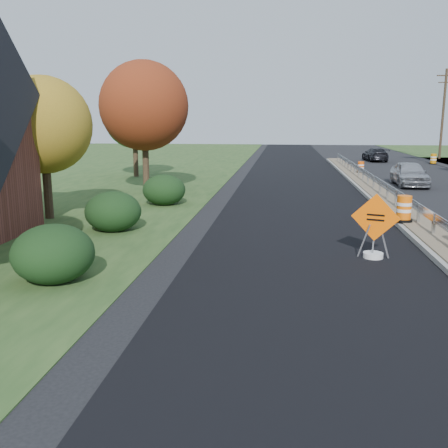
# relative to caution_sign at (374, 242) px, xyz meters

# --- Properties ---
(ground) EXTENTS (140.00, 140.00, 0.00)m
(ground) POSITION_rel_caution_sign_xyz_m (2.47, 2.70, -0.50)
(ground) COLOR black
(ground) RESTS_ON ground
(milled_overlay) EXTENTS (7.20, 120.00, 0.01)m
(milled_overlay) POSITION_rel_caution_sign_xyz_m (-1.93, 12.70, -0.49)
(milled_overlay) COLOR black
(milled_overlay) RESTS_ON ground
(median) EXTENTS (1.60, 55.00, 0.23)m
(median) POSITION_rel_caution_sign_xyz_m (2.47, 10.70, -0.39)
(median) COLOR gray
(median) RESTS_ON ground
(guardrail) EXTENTS (0.10, 46.15, 0.72)m
(guardrail) POSITION_rel_caution_sign_xyz_m (2.47, 11.70, 0.23)
(guardrail) COLOR silver
(guardrail) RESTS_ON median
(utility_pole_north) EXTENTS (1.90, 0.26, 9.40)m
(utility_pole_north) POSITION_rel_caution_sign_xyz_m (13.97, 41.70, 4.43)
(utility_pole_north) COLOR #473523
(utility_pole_north) RESTS_ON ground
(hedge_south) EXTENTS (2.09, 2.09, 1.52)m
(hedge_south) POSITION_rel_caution_sign_xyz_m (-8.53, -3.30, 0.26)
(hedge_south) COLOR black
(hedge_south) RESTS_ON ground
(hedge_mid) EXTENTS (2.09, 2.09, 1.52)m
(hedge_mid) POSITION_rel_caution_sign_xyz_m (-9.03, 2.70, 0.26)
(hedge_mid) COLOR black
(hedge_mid) RESTS_ON ground
(hedge_north) EXTENTS (2.09, 2.09, 1.52)m
(hedge_north) POSITION_rel_caution_sign_xyz_m (-8.53, 8.70, 0.26)
(hedge_north) COLOR black
(hedge_north) RESTS_ON ground
(tree_near_yellow) EXTENTS (3.96, 3.96, 5.88)m
(tree_near_yellow) POSITION_rel_caution_sign_xyz_m (-12.53, 4.70, 3.39)
(tree_near_yellow) COLOR #473523
(tree_near_yellow) RESTS_ON ground
(tree_near_red) EXTENTS (4.95, 4.95, 7.35)m
(tree_near_red) POSITION_rel_caution_sign_xyz_m (-10.53, 12.70, 4.36)
(tree_near_red) COLOR #473523
(tree_near_red) RESTS_ON ground
(tree_near_back) EXTENTS (4.29, 4.29, 6.37)m
(tree_near_back) POSITION_rel_caution_sign_xyz_m (-13.53, 20.70, 3.71)
(tree_near_back) COLOR #473523
(tree_near_back) RESTS_ON ground
(caution_sign) EXTENTS (1.36, 0.60, 1.97)m
(caution_sign) POSITION_rel_caution_sign_xyz_m (0.00, 0.00, 0.00)
(caution_sign) COLOR white
(caution_sign) RESTS_ON ground
(barrel_median_mid) EXTENTS (0.69, 0.69, 1.01)m
(barrel_median_mid) POSITION_rel_caution_sign_xyz_m (1.92, 4.73, 0.21)
(barrel_median_mid) COLOR black
(barrel_median_mid) RESTS_ON median
(barrel_median_far) EXTENTS (0.57, 0.57, 0.83)m
(barrel_median_far) POSITION_rel_caution_sign_xyz_m (3.02, 23.53, 0.13)
(barrel_median_far) COLOR black
(barrel_median_far) RESTS_ON median
(barrel_shoulder_far) EXTENTS (0.68, 0.68, 0.99)m
(barrel_shoulder_far) POSITION_rel_caution_sign_xyz_m (11.37, 34.64, -0.02)
(barrel_shoulder_far) COLOR black
(barrel_shoulder_far) RESTS_ON ground
(car_silver) EXTENTS (1.87, 4.56, 1.55)m
(car_silver) POSITION_rel_caution_sign_xyz_m (5.20, 17.76, 0.27)
(car_silver) COLOR #B7B8BC
(car_silver) RESTS_ON ground
(car_dark_far) EXTENTS (2.19, 4.75, 1.35)m
(car_dark_far) POSITION_rel_caution_sign_xyz_m (6.51, 37.72, 0.17)
(car_dark_far) COLOR black
(car_dark_far) RESTS_ON ground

